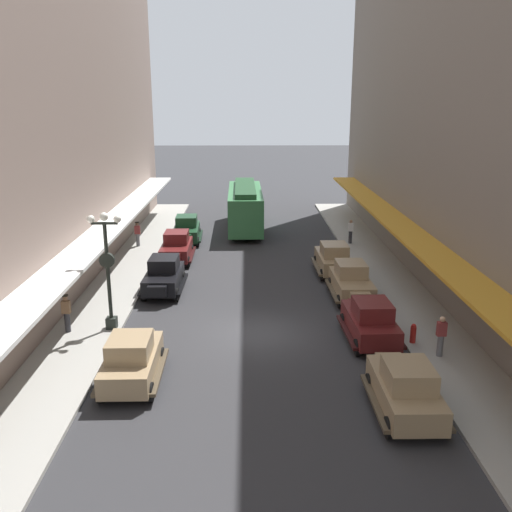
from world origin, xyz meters
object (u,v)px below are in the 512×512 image
at_px(lamp_post_with_clock, 108,266).
at_px(pedestrian_3, 67,313).
at_px(parked_car_1, 333,258).
at_px(parked_car_7, 176,246).
at_px(fire_hydrant, 413,333).
at_px(parked_car_6, 351,281).
at_px(parked_car_0, 132,358).
at_px(parked_car_4, 164,275).
at_px(parked_car_2, 370,320).
at_px(pedestrian_0, 138,234).
at_px(pedestrian_1, 441,336).
at_px(parked_car_3, 405,387).
at_px(parked_car_5, 187,229).
at_px(streetcar, 245,205).
at_px(pedestrian_2, 351,231).

xyz_separation_m(lamp_post_with_clock, pedestrian_3, (-1.81, -0.36, -1.97)).
distance_m(parked_car_1, parked_car_7, 9.81).
bearing_deg(fire_hydrant, parked_car_6, 104.95).
bearing_deg(parked_car_0, parked_car_4, 91.54).
height_order(parked_car_2, parked_car_4, same).
bearing_deg(pedestrian_0, pedestrian_1, -48.82).
bearing_deg(parked_car_3, parked_car_5, 112.43).
bearing_deg(parked_car_1, parked_car_3, -89.77).
xyz_separation_m(pedestrian_1, pedestrian_3, (-15.25, 2.58, 0.02)).
distance_m(fire_hydrant, pedestrian_0, 21.29).
bearing_deg(parked_car_5, parked_car_0, -89.52).
xyz_separation_m(parked_car_7, fire_hydrant, (11.24, -12.67, -0.38)).
distance_m(parked_car_2, pedestrian_3, 12.90).
relative_size(pedestrian_0, pedestrian_3, 1.00).
xyz_separation_m(parked_car_4, pedestrian_3, (-3.36, -5.54, 0.07)).
xyz_separation_m(parked_car_3, pedestrian_1, (2.45, 3.89, 0.05)).
bearing_deg(parked_car_0, parked_car_1, 54.65).
distance_m(parked_car_0, parked_car_6, 12.79).
relative_size(parked_car_1, lamp_post_with_clock, 0.83).
height_order(parked_car_5, parked_car_7, same).
bearing_deg(parked_car_4, parked_car_1, 18.05).
xyz_separation_m(parked_car_4, pedestrian_0, (-3.05, 8.95, 0.07)).
distance_m(parked_car_3, lamp_post_with_clock, 13.10).
xyz_separation_m(parked_car_6, streetcar, (-5.43, 15.54, 0.96)).
distance_m(parked_car_2, parked_car_4, 11.45).
bearing_deg(parked_car_7, pedestrian_2, 17.90).
distance_m(parked_car_1, pedestrian_2, 6.83).
height_order(streetcar, pedestrian_2, streetcar).
height_order(parked_car_5, parked_car_6, same).
bearing_deg(parked_car_2, pedestrian_1, -36.45).
bearing_deg(pedestrian_2, parked_car_4, -140.39).
relative_size(parked_car_4, pedestrian_0, 2.56).
relative_size(parked_car_5, lamp_post_with_clock, 0.83).
xyz_separation_m(parked_car_2, pedestrian_2, (2.01, 15.90, 0.05)).
height_order(parked_car_5, lamp_post_with_clock, lamp_post_with_clock).
xyz_separation_m(parked_car_0, parked_car_7, (-0.31, 15.60, 0.00)).
bearing_deg(fire_hydrant, parked_car_7, 131.58).
relative_size(parked_car_4, pedestrian_2, 2.61).
distance_m(parked_car_0, parked_car_5, 20.44).
bearing_deg(pedestrian_1, parked_car_1, 102.66).
bearing_deg(streetcar, parked_car_3, -78.84).
bearing_deg(pedestrian_1, pedestrian_2, 91.18).
bearing_deg(parked_car_7, parked_car_4, -89.58).
bearing_deg(pedestrian_2, pedestrian_0, -177.69).
height_order(parked_car_6, lamp_post_with_clock, lamp_post_with_clock).
relative_size(parked_car_0, parked_car_7, 1.00).
distance_m(parked_car_1, parked_car_2, 9.42).
bearing_deg(pedestrian_1, parked_car_4, 145.68).
distance_m(lamp_post_with_clock, pedestrian_3, 2.70).
bearing_deg(parked_car_0, parked_car_7, 91.12).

